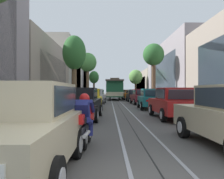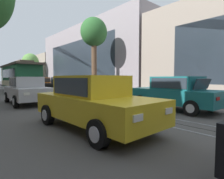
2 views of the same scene
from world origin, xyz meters
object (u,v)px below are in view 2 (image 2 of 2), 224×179
Objects in this scene: parked_car_maroon_fourth_right at (101,88)px; parked_car_orange_sixth_right at (41,84)px; parked_car_yellow_mid_left at (93,102)px; parked_car_teal_mid_right at (175,93)px; cable_car_trolley at (21,77)px; parked_car_black_fifth_right at (62,85)px; parked_car_silver_fourth_left at (27,90)px; street_tree_kerb_right_second at (94,34)px; street_tree_kerb_right_mid at (30,62)px; parked_car_black_far_right at (26,83)px.

parked_car_maroon_fourth_right is 1.00× the size of parked_car_orange_sixth_right.
parked_car_yellow_mid_left is 0.99× the size of parked_car_orange_sixth_right.
parked_car_teal_mid_right is 17.45m from cable_car_trolley.
parked_car_maroon_fourth_right is at bearing -89.78° from parked_car_black_fifth_right.
parked_car_silver_fourth_left is (0.06, 6.87, 0.00)m from parked_car_yellow_mid_left.
parked_car_maroon_fourth_right is 11.78m from parked_car_orange_sixth_right.
parked_car_yellow_mid_left and parked_car_black_fifth_right have the same top height.
street_tree_kerb_right_second reaches higher than parked_car_yellow_mid_left.
parked_car_yellow_mid_left and parked_car_orange_sixth_right have the same top height.
parked_car_orange_sixth_right is 0.48× the size of cable_car_trolley.
parked_car_orange_sixth_right is at bearing 90.72° from parked_car_maroon_fourth_right.
parked_car_silver_fourth_left is 23.94m from street_tree_kerb_right_mid.
parked_car_yellow_mid_left and parked_car_black_far_right have the same top height.
parked_car_teal_mid_right is at bearing -90.05° from parked_car_black_fifth_right.
street_tree_kerb_right_mid is 13.34m from cable_car_trolley.
parked_car_teal_mid_right is 23.56m from parked_car_black_far_right.
street_tree_kerb_right_mid is (0.23, 19.87, -1.31)m from street_tree_kerb_right_second.
street_tree_kerb_right_mid is (2.31, 23.57, 3.49)m from parked_car_maroon_fourth_right.
parked_car_silver_fourth_left is at bearing 124.59° from parked_car_teal_mid_right.
parked_car_teal_mid_right is 1.00× the size of parked_car_maroon_fourth_right.
street_tree_kerb_right_mid is at bearing 85.45° from parked_car_teal_mid_right.
parked_car_silver_fourth_left and parked_car_black_fifth_right have the same top height.
parked_car_yellow_mid_left and parked_car_maroon_fourth_right have the same top height.
parked_car_orange_sixth_right is 0.75× the size of street_tree_kerb_right_mid.
street_tree_kerb_right_second is (2.07, 3.69, 4.80)m from parked_car_maroon_fourth_right.
parked_car_black_far_right is (-0.06, 23.56, 0.00)m from parked_car_teal_mid_right.
parked_car_silver_fourth_left is 4.84m from parked_car_maroon_fourth_right.
parked_car_orange_sixth_right is 1.01× the size of parked_car_black_far_right.
cable_car_trolley reaches higher than parked_car_black_far_right.
parked_car_silver_fourth_left is at bearing -113.04° from parked_car_orange_sixth_right.
street_tree_kerb_right_second is 19.92m from street_tree_kerb_right_mid.
parked_car_orange_sixth_right is at bearing 66.96° from parked_car_silver_fourth_left.
street_tree_kerb_right_second is at bearing 21.84° from parked_car_silver_fourth_left.
parked_car_black_fifth_right is 5.64m from parked_car_orange_sixth_right.
parked_car_teal_mid_right is at bearing -55.41° from parked_car_silver_fourth_left.
street_tree_kerb_right_mid is (7.06, 22.61, 3.49)m from parked_car_silver_fourth_left.
parked_car_teal_mid_right is 5.88m from parked_car_maroon_fourth_right.
parked_car_teal_mid_right is at bearing -102.41° from street_tree_kerb_right_second.
parked_car_black_fifth_right is 1.00× the size of parked_car_black_far_right.
parked_car_black_far_right is at bearing 90.37° from parked_car_black_fifth_right.
parked_car_teal_mid_right is 1.01× the size of parked_car_black_far_right.
street_tree_kerb_right_second reaches higher than cable_car_trolley.
parked_car_yellow_mid_left is at bearing -101.30° from parked_car_black_far_right.
parked_car_black_fifth_right is at bearing 68.33° from parked_car_yellow_mid_left.
parked_car_yellow_mid_left is 0.99× the size of parked_car_teal_mid_right.
parked_car_teal_mid_right and parked_car_black_far_right have the same top height.
parked_car_teal_mid_right is 1.01× the size of parked_car_black_fifth_right.
street_tree_kerb_right_mid is at bearing 84.41° from parked_car_maroon_fourth_right.
cable_car_trolley is at bearing 97.99° from parked_car_teal_mid_right.
street_tree_kerb_right_mid is at bearing 67.76° from parked_car_black_far_right.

